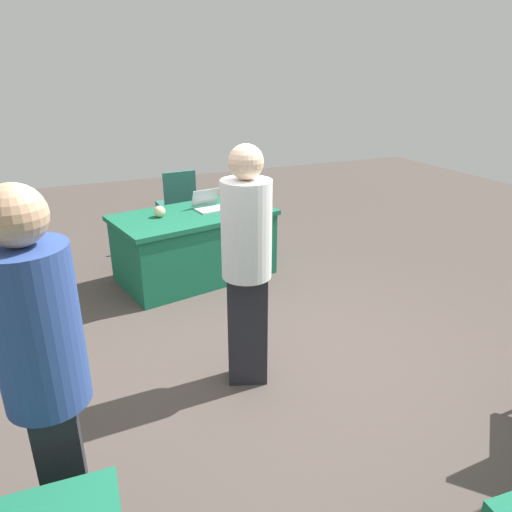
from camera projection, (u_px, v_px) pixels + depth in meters
The scene contains 8 objects.
ground_plane at pixel (261, 375), 3.60m from camera, with size 14.40×14.40×0.00m, color #4C423D.
table_foreground at pixel (195, 245), 5.16m from camera, with size 1.80×1.22×0.74m.
chair_aisle at pixel (178, 201), 6.14m from camera, with size 0.46×0.46×0.97m.
person_presenter at pixel (45, 372), 1.94m from camera, with size 0.35×0.35×1.80m.
person_attendee_standing at pixel (247, 258), 3.20m from camera, with size 0.44×0.44×1.74m.
laptop_silver at pixel (210, 206), 5.15m from camera, with size 0.36×0.34×0.21m.
yarn_ball at pixel (160, 211), 4.87m from camera, with size 0.12×0.12×0.12m, color beige.
scissors_red at pixel (227, 207), 5.22m from camera, with size 0.18×0.04×0.01m, color red.
Camera 1 is at (1.26, 2.73, 2.17)m, focal length 33.20 mm.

